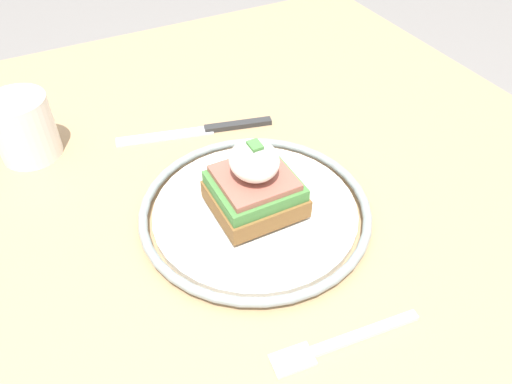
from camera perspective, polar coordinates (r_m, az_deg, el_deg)
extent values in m
cube|color=tan|center=(0.58, -1.45, -1.89)|extent=(0.95, 0.90, 0.03)
cylinder|color=tan|center=(1.24, 6.55, 3.61)|extent=(0.06, 0.06, 0.71)
cylinder|color=silver|center=(0.54, 0.00, -2.32)|extent=(0.22, 0.22, 0.01)
torus|color=gray|center=(0.54, 0.00, -1.95)|extent=(0.25, 0.25, 0.01)
cube|color=brown|center=(0.53, 0.00, -0.74)|extent=(0.08, 0.09, 0.02)
cube|color=#427A38|center=(0.52, 0.00, 0.76)|extent=(0.08, 0.09, 0.01)
cube|color=#9E5647|center=(0.51, 0.26, 1.81)|extent=(0.07, 0.07, 0.01)
ellipsoid|color=white|center=(0.50, -0.61, 3.48)|extent=(0.05, 0.05, 0.04)
cylinder|color=#E5C656|center=(0.57, -2.30, 1.99)|extent=(0.05, 0.05, 0.00)
cube|color=#47843D|center=(0.48, 0.00, 5.44)|extent=(0.02, 0.01, 0.00)
cube|color=silver|center=(0.46, 12.39, -15.47)|extent=(0.02, 0.10, 0.00)
cube|color=silver|center=(0.44, 4.19, -18.60)|extent=(0.03, 0.04, 0.00)
cube|color=#2D2D2D|center=(0.67, -2.06, 7.68)|extent=(0.03, 0.09, 0.01)
cube|color=silver|center=(0.67, -10.34, 6.30)|extent=(0.05, 0.13, 0.00)
cylinder|color=white|center=(0.67, -25.01, 6.68)|extent=(0.07, 0.07, 0.08)
cylinder|color=gold|center=(0.65, -25.95, 9.27)|extent=(0.06, 0.06, 0.00)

